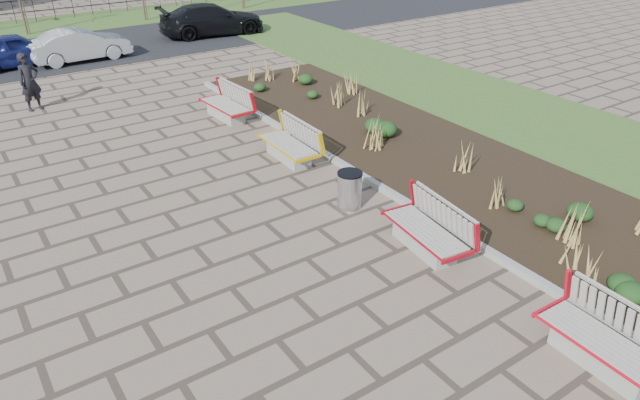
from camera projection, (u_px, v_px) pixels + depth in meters
ground at (349, 349)px, 9.15m from camera, size 120.00×120.00×0.00m
planting_bed at (420, 151)px, 15.83m from camera, size 4.50×18.00×0.10m
planting_curb at (354, 171)px, 14.66m from camera, size 0.16×18.00×0.15m
grass_verge_near at (530, 118)px, 18.19m from camera, size 5.00×38.00×0.04m
grass_verge_far at (22, 29)px, 29.35m from camera, size 80.00×5.00×0.04m
road at (48, 54)px, 25.02m from camera, size 80.00×7.00×0.02m
bench_a at (606, 340)px, 8.62m from camera, size 0.97×2.13×1.00m
bench_b at (426, 228)px, 11.43m from camera, size 1.14×2.19×1.00m
bench_c at (288, 142)px, 15.23m from camera, size 0.94×2.12×1.00m
bench_d at (225, 103)px, 17.96m from camera, size 1.05×2.16×1.00m
litter_bin at (349, 190)px, 12.99m from camera, size 0.56×0.56×0.86m
pedestrian at (30, 82)px, 18.45m from camera, size 0.79×0.63×1.88m
car_blue at (14, 50)px, 23.01m from camera, size 4.05×1.85×1.35m
car_silver at (80, 45)px, 23.78m from camera, size 4.02×1.50×1.31m
car_black at (212, 19)px, 27.93m from camera, size 5.32×2.71×1.48m
railing_fence at (14, 12)px, 30.13m from camera, size 44.00×0.10×1.20m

